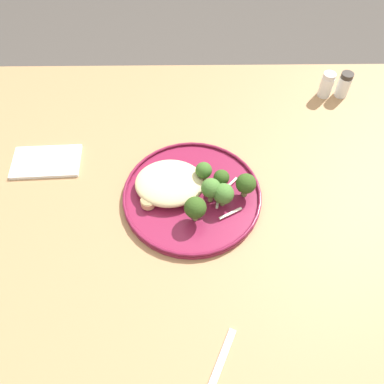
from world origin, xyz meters
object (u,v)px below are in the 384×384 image
(dinner_plate, at_px, (192,195))
(seared_scallop_half_hidden, at_px, (149,182))
(pepper_shaker, at_px, (344,85))
(folded_napkin, at_px, (46,162))
(broccoli_floret_left_leaning, at_px, (223,194))
(broccoli_floret_rear_charred, at_px, (195,208))
(broccoli_floret_center_pile, at_px, (211,188))
(broccoli_floret_near_rim, at_px, (204,171))
(seared_scallop_front_small, at_px, (187,174))
(broccoli_floret_front_edge, at_px, (246,184))
(salt_shaker, at_px, (327,85))
(broccoli_floret_split_head, at_px, (221,178))
(seared_scallop_rear_pale, at_px, (170,187))
(seared_scallop_on_noodles, at_px, (173,199))
(seared_scallop_center_golden, at_px, (148,202))

(dinner_plate, relative_size, seared_scallop_half_hidden, 8.78)
(pepper_shaker, bearing_deg, folded_napkin, -162.74)
(seared_scallop_half_hidden, xyz_separation_m, broccoli_floret_left_leaning, (0.15, -0.05, 0.02))
(broccoli_floret_rear_charred, xyz_separation_m, broccoli_floret_left_leaning, (0.06, 0.04, -0.00))
(broccoli_floret_center_pile, distance_m, folded_napkin, 0.38)
(broccoli_floret_left_leaning, distance_m, broccoli_floret_near_rim, 0.07)
(broccoli_floret_left_leaning, bearing_deg, seared_scallop_front_small, 134.59)
(seared_scallop_half_hidden, bearing_deg, broccoli_floret_left_leaning, -18.03)
(seared_scallop_front_small, distance_m, broccoli_floret_front_edge, 0.13)
(dinner_plate, relative_size, salt_shaker, 4.33)
(dinner_plate, relative_size, broccoli_floret_left_leaning, 5.02)
(seared_scallop_half_hidden, distance_m, broccoli_floret_split_head, 0.15)
(seared_scallop_rear_pale, height_order, broccoli_floret_rear_charred, broccoli_floret_rear_charred)
(broccoli_floret_near_rim, height_order, pepper_shaker, broccoli_floret_near_rim)
(broccoli_floret_near_rim, bearing_deg, pepper_shaker, 38.48)
(broccoli_floret_center_pile, distance_m, broccoli_floret_near_rim, 0.05)
(seared_scallop_on_noodles, relative_size, seared_scallop_rear_pale, 0.81)
(broccoli_floret_front_edge, bearing_deg, pepper_shaker, 49.09)
(broccoli_floret_left_leaning, bearing_deg, seared_scallop_center_golden, -179.15)
(seared_scallop_on_noodles, height_order, folded_napkin, seared_scallop_on_noodles)
(seared_scallop_front_small, height_order, broccoli_floret_center_pile, broccoli_floret_center_pile)
(dinner_plate, distance_m, broccoli_floret_center_pile, 0.06)
(seared_scallop_center_golden, bearing_deg, seared_scallop_front_small, 42.92)
(folded_napkin, bearing_deg, seared_scallop_half_hidden, -17.41)
(seared_scallop_rear_pale, relative_size, broccoli_floret_rear_charred, 0.49)
(broccoli_floret_split_head, height_order, pepper_shaker, pepper_shaker)
(broccoli_floret_split_head, distance_m, pepper_shaker, 0.45)
(seared_scallop_on_noodles, distance_m, broccoli_floret_front_edge, 0.15)
(dinner_plate, bearing_deg, broccoli_floret_left_leaning, -21.14)
(broccoli_floret_left_leaning, relative_size, folded_napkin, 0.38)
(seared_scallop_center_golden, height_order, broccoli_floret_near_rim, broccoli_floret_near_rim)
(broccoli_floret_split_head, bearing_deg, dinner_plate, -162.94)
(broccoli_floret_rear_charred, distance_m, broccoli_floret_left_leaning, 0.07)
(broccoli_floret_split_head, bearing_deg, broccoli_floret_center_pile, -125.37)
(broccoli_floret_rear_charred, bearing_deg, seared_scallop_front_small, 97.88)
(seared_scallop_on_noodles, relative_size, broccoli_floret_rear_charred, 0.40)
(broccoli_floret_left_leaning, bearing_deg, broccoli_floret_center_pile, 157.61)
(broccoli_floret_front_edge, bearing_deg, seared_scallop_half_hidden, 172.47)
(seared_scallop_front_small, bearing_deg, seared_scallop_on_noodles, -113.56)
(seared_scallop_on_noodles, distance_m, broccoli_floret_split_head, 0.11)
(dinner_plate, bearing_deg, broccoli_floret_split_head, 17.06)
(dinner_plate, height_order, broccoli_floret_center_pile, broccoli_floret_center_pile)
(broccoli_floret_left_leaning, height_order, broccoli_floret_split_head, broccoli_floret_left_leaning)
(seared_scallop_on_noodles, height_order, broccoli_floret_rear_charred, broccoli_floret_rear_charred)
(broccoli_floret_front_edge, bearing_deg, salt_shaker, 53.88)
(seared_scallop_center_golden, bearing_deg, seared_scallop_rear_pale, 42.53)
(broccoli_floret_front_edge, bearing_deg, broccoli_floret_rear_charred, -150.28)
(broccoli_floret_near_rim, bearing_deg, broccoli_floret_center_pile, -74.13)
(broccoli_floret_rear_charred, bearing_deg, broccoli_floret_left_leaning, 32.31)
(broccoli_floret_split_head, distance_m, folded_napkin, 0.40)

